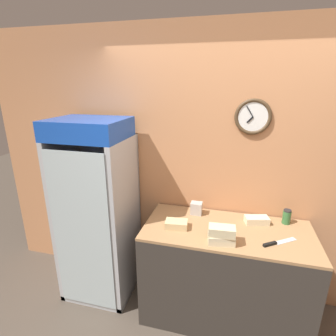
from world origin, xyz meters
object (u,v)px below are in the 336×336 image
Objects in this scene: sandwich_flat_right at (257,220)px; beverage_cooler at (99,202)px; sandwich_flat_left at (177,224)px; sandwich_stack_bottom at (221,239)px; sandwich_stack_middle at (222,231)px; chefs_knife at (275,243)px; condiment_jar at (287,217)px; napkin_dispenser at (197,208)px.

beverage_cooler is at bearing -176.33° from sandwich_flat_right.
sandwich_stack_bottom is at bearing -19.93° from sandwich_flat_left.
beverage_cooler is 1.28m from sandwich_stack_middle.
beverage_cooler is 8.09× the size of sandwich_flat_right.
beverage_cooler is 1.68m from chefs_knife.
sandwich_flat_right is at bearing 53.68° from sandwich_stack_middle.
beverage_cooler reaches higher than condiment_jar.
beverage_cooler reaches higher than napkin_dispenser.
napkin_dispenser is at bearing 121.29° from sandwich_stack_bottom.
napkin_dispenser is at bearing -178.21° from condiment_jar.
condiment_jar reaches higher than sandwich_flat_left.
beverage_cooler is 0.86m from sandwich_flat_left.
sandwich_stack_bottom is 1.67× the size of condiment_jar.
sandwich_stack_middle is (1.25, -0.30, 0.03)m from beverage_cooler.
sandwich_flat_left is at bearing 160.07° from sandwich_stack_bottom.
napkin_dispenser is (-0.69, 0.35, 0.05)m from chefs_knife.
condiment_jar is at bearing 1.79° from napkin_dispenser.
chefs_knife is at bearing -7.00° from beverage_cooler.
napkin_dispenser is at bearing 175.67° from sandwich_flat_right.
sandwich_stack_bottom is at bearing -166.92° from chefs_knife.
sandwich_stack_middle is at bearing -126.32° from sandwich_flat_right.
napkin_dispenser reaches higher than sandwich_stack_bottom.
beverage_cooler reaches higher than sandwich_stack_middle.
sandwich_flat_right is 1.70× the size of condiment_jar.
chefs_knife is (0.13, -0.30, -0.02)m from sandwich_flat_right.
sandwich_stack_bottom is at bearing -58.71° from napkin_dispenser.
condiment_jar reaches higher than napkin_dispenser.
beverage_cooler reaches higher than sandwich_flat_right.
sandwich_stack_bottom is 0.73m from condiment_jar.
sandwich_flat_left is at bearing -161.34° from condiment_jar.
beverage_cooler reaches higher than sandwich_flat_left.
sandwich_flat_left reaches higher than chefs_knife.
sandwich_flat_left is 0.74× the size of chefs_knife.
sandwich_flat_left is at bearing 176.65° from chefs_knife.
condiment_jar is (0.96, 0.32, 0.03)m from sandwich_flat_left.
napkin_dispenser is at bearing 153.38° from chefs_knife.
beverage_cooler is 8.55× the size of sandwich_stack_middle.
chefs_knife is at bearing -3.35° from sandwich_flat_left.
beverage_cooler is at bearing 166.35° from sandwich_stack_middle.
sandwich_flat_left is (-0.40, 0.15, -0.01)m from sandwich_stack_bottom.
sandwich_stack_bottom reaches higher than sandwich_flat_left.
sandwich_stack_middle is 0.77× the size of chefs_knife.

